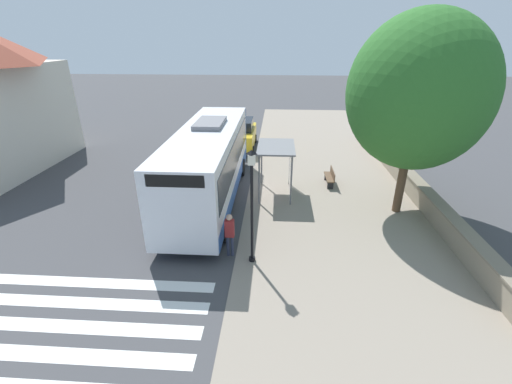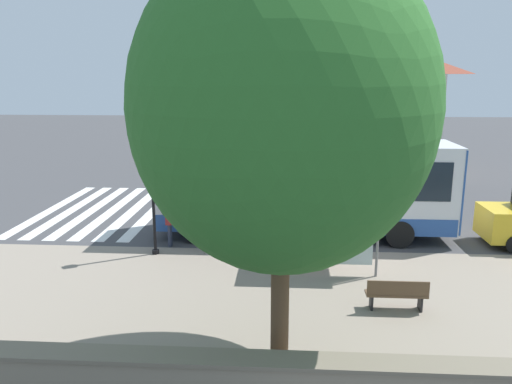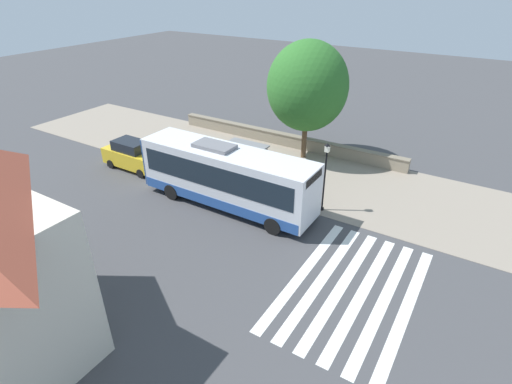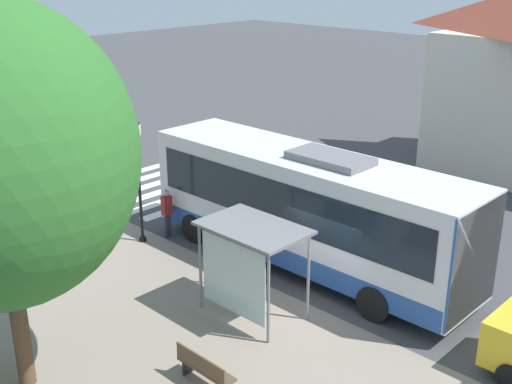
# 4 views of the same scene
# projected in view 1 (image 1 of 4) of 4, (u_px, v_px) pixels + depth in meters

# --- Properties ---
(ground_plane) EXTENTS (120.00, 120.00, 0.00)m
(ground_plane) POSITION_uv_depth(u_px,v_px,m) (250.00, 187.00, 18.84)
(ground_plane) COLOR #424244
(ground_plane) RESTS_ON ground
(sidewalk_plaza) EXTENTS (9.00, 44.00, 0.02)m
(sidewalk_plaza) POSITION_uv_depth(u_px,v_px,m) (332.00, 189.00, 18.58)
(sidewalk_plaza) COLOR gray
(sidewalk_plaza) RESTS_ON ground
(crosswalk_stripes) EXTENTS (9.00, 5.25, 0.01)m
(crosswalk_stripes) POSITION_uv_depth(u_px,v_px,m) (37.00, 339.00, 9.37)
(crosswalk_stripes) COLOR silver
(crosswalk_stripes) RESTS_ON ground
(stone_wall) EXTENTS (0.60, 20.00, 1.01)m
(stone_wall) POSITION_uv_depth(u_px,v_px,m) (410.00, 182.00, 18.14)
(stone_wall) COLOR gray
(stone_wall) RESTS_ON ground
(bus) EXTENTS (2.76, 11.04, 3.82)m
(bus) POSITION_uv_depth(u_px,v_px,m) (209.00, 162.00, 16.62)
(bus) COLOR silver
(bus) RESTS_ON ground
(bus_shelter) EXTENTS (1.84, 2.82, 2.60)m
(bus_shelter) POSITION_uv_depth(u_px,v_px,m) (279.00, 154.00, 17.13)
(bus_shelter) COLOR slate
(bus_shelter) RESTS_ON ground
(pedestrian) EXTENTS (0.34, 0.23, 1.75)m
(pedestrian) POSITION_uv_depth(u_px,v_px,m) (230.00, 232.00, 12.53)
(pedestrian) COLOR #2D3347
(pedestrian) RESTS_ON ground
(bench) EXTENTS (0.40, 1.59, 0.88)m
(bench) POSITION_uv_depth(u_px,v_px,m) (330.00, 177.00, 18.94)
(bench) COLOR brown
(bench) RESTS_ON ground
(street_lamp_near) EXTENTS (0.28, 0.28, 4.27)m
(street_lamp_near) POSITION_uv_depth(u_px,v_px,m) (252.00, 199.00, 11.57)
(street_lamp_near) COLOR black
(street_lamp_near) RESTS_ON ground
(shade_tree) EXTENTS (5.80, 5.80, 8.65)m
(shade_tree) POSITION_uv_depth(u_px,v_px,m) (418.00, 93.00, 13.99)
(shade_tree) COLOR brown
(shade_tree) RESTS_ON ground
(parked_car_behind_bus) EXTENTS (1.93, 4.63, 2.10)m
(parked_car_behind_bus) POSITION_uv_depth(u_px,v_px,m) (242.00, 135.00, 24.98)
(parked_car_behind_bus) COLOR gold
(parked_car_behind_bus) RESTS_ON ground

